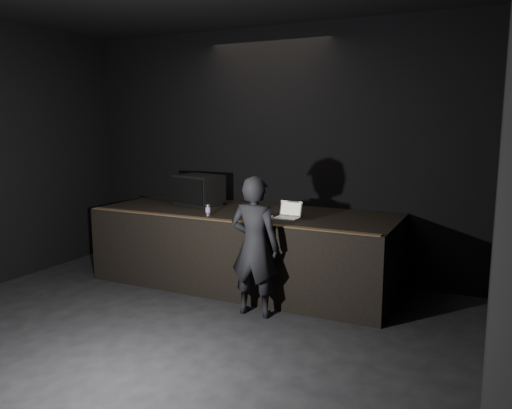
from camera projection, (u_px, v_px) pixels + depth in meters
The scene contains 11 objects.
ground at pixel (104, 371), 4.39m from camera, with size 7.00×7.00×0.00m, color black.
room_walls at pixel (92, 140), 4.06m from camera, with size 6.10×7.10×3.52m.
stage_riser at pixel (245, 247), 6.73m from camera, with size 4.00×1.50×1.00m, color black.
riser_lip at pixel (218, 220), 6.02m from camera, with size 3.92×0.10×0.01m, color brown.
stage_monitor at pixel (199, 190), 7.16m from camera, with size 0.72×0.59×0.43m.
cable at pixel (158, 200), 7.59m from camera, with size 0.02×0.02×0.90m, color black.
laptop at pixel (289, 214), 6.16m from camera, with size 0.30×0.27×0.20m.
beer_can at pixel (208, 210), 6.30m from camera, with size 0.06×0.06×0.15m.
plastic_cup at pixel (274, 212), 6.29m from camera, with size 0.09×0.09×0.11m, color white.
wii_remote at pixel (271, 218), 6.13m from camera, with size 0.03×0.14×0.03m, color white.
person at pixel (255, 246), 5.58m from camera, with size 0.58×0.38×1.59m, color black.
Camera 1 is at (2.99, -3.10, 2.16)m, focal length 35.00 mm.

